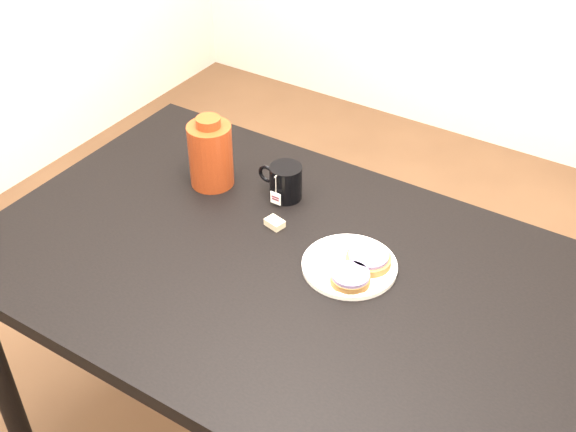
{
  "coord_description": "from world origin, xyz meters",
  "views": [
    {
      "loc": [
        0.69,
        -1.04,
        1.84
      ],
      "look_at": [
        -0.04,
        0.09,
        0.81
      ],
      "focal_mm": 45.0,
      "sensor_mm": 36.0,
      "label": 1
    }
  ],
  "objects": [
    {
      "name": "plate",
      "position": [
        0.14,
        0.07,
        0.76
      ],
      "size": [
        0.22,
        0.22,
        0.02
      ],
      "color": "white",
      "rests_on": "table"
    },
    {
      "name": "teabag_pouch",
      "position": [
        -0.08,
        0.11,
        0.76
      ],
      "size": [
        0.05,
        0.04,
        0.02
      ],
      "primitive_type": "cube",
      "rotation": [
        0.0,
        0.0,
        -0.23
      ],
      "color": "#C6B793",
      "rests_on": "table"
    },
    {
      "name": "table",
      "position": [
        0.0,
        0.0,
        0.67
      ],
      "size": [
        1.4,
        0.9,
        0.75
      ],
      "color": "black",
      "rests_on": "ground_plane"
    },
    {
      "name": "bagel_package",
      "position": [
        -0.33,
        0.17,
        0.84
      ],
      "size": [
        0.13,
        0.13,
        0.2
      ],
      "rotation": [
        0.0,
        0.0,
        -0.18
      ],
      "color": "#601D0C",
      "rests_on": "table"
    },
    {
      "name": "bagel_front",
      "position": [
        0.17,
        0.02,
        0.78
      ],
      "size": [
        0.09,
        0.09,
        0.03
      ],
      "color": "brown",
      "rests_on": "plate"
    },
    {
      "name": "bagel_back",
      "position": [
        0.18,
        0.1,
        0.77
      ],
      "size": [
        0.14,
        0.14,
        0.03
      ],
      "color": "brown",
      "rests_on": "plate"
    },
    {
      "name": "mug",
      "position": [
        -0.13,
        0.22,
        0.8
      ],
      "size": [
        0.12,
        0.09,
        0.09
      ],
      "rotation": [
        0.0,
        0.0,
        -0.0
      ],
      "color": "black",
      "rests_on": "table"
    }
  ]
}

